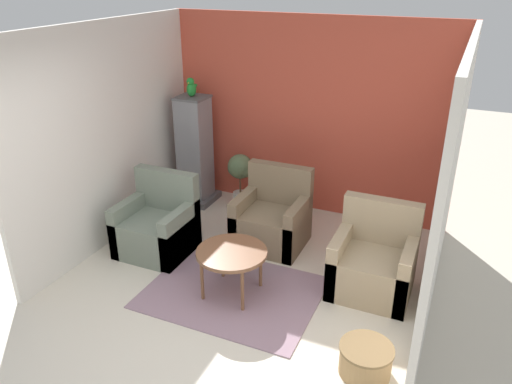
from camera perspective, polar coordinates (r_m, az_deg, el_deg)
The scene contains 13 objects.
ground_plane at distance 4.66m, azimuth -8.73°, elevation -18.26°, with size 20.00×20.00×0.00m, color beige.
wall_back_accent at distance 6.74m, azimuth 5.89°, elevation 8.51°, with size 3.87×0.06×2.61m.
wall_left at distance 6.21m, azimuth -16.39°, elevation 6.24°, with size 0.06×3.32×2.61m.
wall_right at distance 4.84m, azimuth 21.08°, elevation 0.45°, with size 0.06×3.32×2.61m.
area_rug at distance 5.36m, azimuth -2.72°, elevation -11.38°, with size 1.78×1.35×0.01m.
coffee_table at distance 5.11m, azimuth -2.82°, elevation -7.18°, with size 0.73×0.73×0.51m.
armchair_left at distance 6.04m, azimuth -11.19°, elevation -4.01°, with size 0.81×0.73×0.95m.
armchair_right at distance 5.38m, azimuth 13.25°, elevation -8.06°, with size 0.81×0.73×0.95m.
armchair_middle at distance 6.09m, azimuth 1.86°, elevation -3.27°, with size 0.81×0.73×0.95m.
birdcage at distance 7.11m, azimuth -7.00°, elevation 4.48°, with size 0.53×0.53×1.54m.
parrot at distance 6.85m, azimuth -7.39°, elevation 11.74°, with size 0.12×0.22×0.26m.
potted_plant at distance 6.96m, azimuth -1.85°, elevation 2.29°, with size 0.38×0.34×0.78m.
wicker_basket at distance 4.49m, azimuth 12.42°, elevation -18.14°, with size 0.46×0.46×0.27m.
Camera 1 is at (1.98, -2.82, 3.14)m, focal length 35.00 mm.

